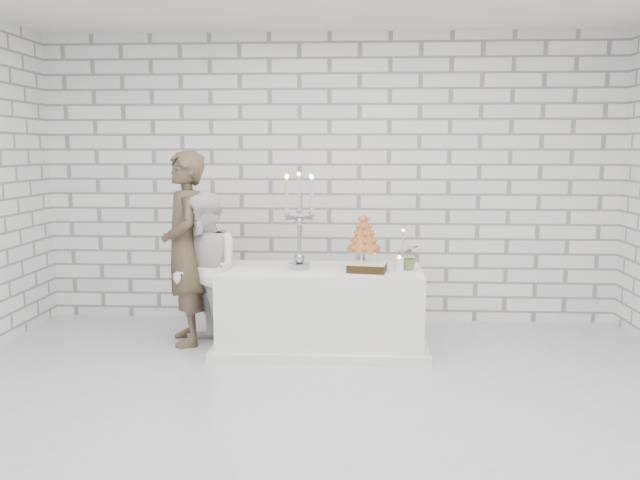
% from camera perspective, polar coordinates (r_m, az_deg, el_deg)
% --- Properties ---
extents(ground, '(6.00, 5.00, 0.01)m').
position_cam_1_polar(ground, '(4.71, -0.55, -14.69)').
color(ground, silver).
rests_on(ground, ground).
extents(wall_back, '(6.00, 0.01, 3.00)m').
position_cam_1_polar(wall_back, '(6.86, 0.82, 5.32)').
color(wall_back, white).
rests_on(wall_back, ground).
extents(wall_front, '(6.00, 0.01, 3.00)m').
position_cam_1_polar(wall_front, '(1.89, -5.59, -1.69)').
color(wall_front, white).
rests_on(wall_front, ground).
extents(cake_table, '(1.80, 0.80, 0.75)m').
position_cam_1_polar(cake_table, '(5.95, 0.08, -6.04)').
color(cake_table, white).
rests_on(cake_table, ground).
extents(groom, '(0.63, 0.77, 1.80)m').
position_cam_1_polar(groom, '(6.18, -11.69, -0.73)').
color(groom, '#4F3E2A').
rests_on(groom, ground).
extents(bride, '(0.85, 0.88, 1.44)m').
position_cam_1_polar(bride, '(6.01, -9.95, -2.68)').
color(bride, white).
rests_on(bride, ground).
extents(candelabra, '(0.38, 0.38, 0.86)m').
position_cam_1_polar(candelabra, '(5.78, -1.83, 1.67)').
color(candelabra, '#94949D').
rests_on(candelabra, cake_table).
extents(croquembouche, '(0.39, 0.39, 0.49)m').
position_cam_1_polar(croquembouche, '(5.90, 3.86, -0.04)').
color(croquembouche, '#A45426').
rests_on(croquembouche, cake_table).
extents(chocolate_cake, '(0.36, 0.29, 0.08)m').
position_cam_1_polar(chocolate_cake, '(5.72, 4.12, -2.39)').
color(chocolate_cake, black).
rests_on(chocolate_cake, cake_table).
extents(pillar_candle, '(0.10, 0.10, 0.12)m').
position_cam_1_polar(pillar_candle, '(5.75, 6.94, -2.17)').
color(pillar_candle, white).
rests_on(pillar_candle, cake_table).
extents(extra_taper, '(0.07, 0.07, 0.32)m').
position_cam_1_polar(extra_taper, '(6.01, 7.25, -0.78)').
color(extra_taper, '#C5B095').
rests_on(extra_taper, cake_table).
extents(flowers, '(0.24, 0.22, 0.23)m').
position_cam_1_polar(flowers, '(5.85, 7.81, -1.46)').
color(flowers, '#567133').
rests_on(flowers, cake_table).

